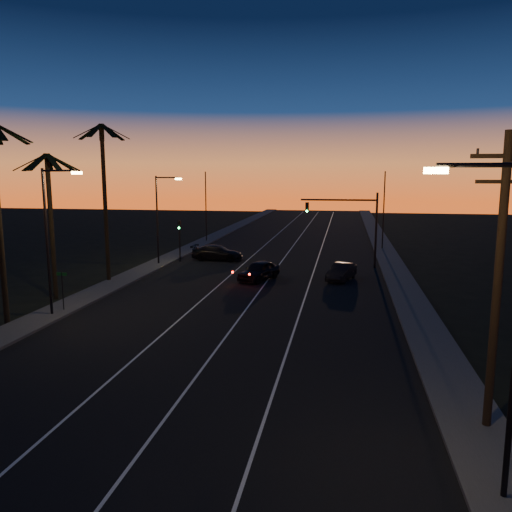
% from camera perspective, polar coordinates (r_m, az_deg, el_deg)
% --- Properties ---
extents(road, '(20.00, 170.00, 0.01)m').
position_cam_1_polar(road, '(38.62, -0.00, -3.60)').
color(road, black).
rests_on(road, ground).
extents(sidewalk_left, '(2.40, 170.00, 0.16)m').
position_cam_1_polar(sidewalk_left, '(42.00, -15.24, -2.78)').
color(sidewalk_left, '#353532').
rests_on(sidewalk_left, ground).
extents(sidewalk_right, '(2.40, 170.00, 0.16)m').
position_cam_1_polar(sidewalk_right, '(38.31, 16.76, -3.99)').
color(sidewalk_right, '#353532').
rests_on(sidewalk_right, ground).
extents(lane_stripe_left, '(0.12, 160.00, 0.01)m').
position_cam_1_polar(lane_stripe_left, '(39.25, -4.33, -3.40)').
color(lane_stripe_left, silver).
rests_on(lane_stripe_left, road).
extents(lane_stripe_mid, '(0.12, 160.00, 0.01)m').
position_cam_1_polar(lane_stripe_mid, '(38.54, 0.73, -3.61)').
color(lane_stripe_mid, silver).
rests_on(lane_stripe_mid, road).
extents(lane_stripe_right, '(0.12, 160.00, 0.01)m').
position_cam_1_polar(lane_stripe_right, '(38.14, 5.93, -3.80)').
color(lane_stripe_right, silver).
rests_on(lane_stripe_right, road).
extents(palm_mid, '(4.25, 4.16, 10.03)m').
position_cam_1_polar(palm_mid, '(36.92, -22.46, 4.91)').
color(palm_mid, black).
rests_on(palm_mid, ground).
extents(palm_far, '(4.25, 4.16, 12.53)m').
position_cam_1_polar(palm_far, '(41.58, -16.94, 7.50)').
color(palm_far, black).
rests_on(palm_far, ground).
extents(streetlight_left_near, '(2.55, 0.26, 9.00)m').
position_cam_1_polar(streetlight_left_near, '(32.30, -22.40, 2.73)').
color(streetlight_left_near, black).
rests_on(streetlight_left_near, ground).
extents(streetlight_left_far, '(2.55, 0.26, 8.50)m').
position_cam_1_polar(streetlight_left_far, '(48.40, -10.90, 4.90)').
color(streetlight_left_far, black).
rests_on(streetlight_left_far, ground).
extents(streetlight_right_near, '(2.55, 0.26, 9.00)m').
position_cam_1_polar(streetlight_right_near, '(14.08, 26.77, -5.28)').
color(streetlight_right_near, black).
rests_on(streetlight_right_near, ground).
extents(street_sign, '(0.70, 0.06, 2.60)m').
position_cam_1_polar(street_sign, '(33.76, -21.25, -3.26)').
color(street_sign, black).
rests_on(street_sign, ground).
extents(utility_pole, '(2.20, 0.28, 10.00)m').
position_cam_1_polar(utility_pole, '(18.08, 25.94, -2.19)').
color(utility_pole, black).
rests_on(utility_pole, ground).
extents(signal_mast, '(7.10, 0.41, 7.00)m').
position_cam_1_polar(signal_mast, '(47.22, 10.75, 4.46)').
color(signal_mast, black).
rests_on(signal_mast, ground).
extents(signal_post, '(0.28, 0.37, 4.20)m').
position_cam_1_polar(signal_post, '(50.06, -8.74, 2.61)').
color(signal_post, black).
rests_on(signal_post, ground).
extents(far_pole_left, '(0.14, 0.14, 9.00)m').
position_cam_1_polar(far_pole_left, '(64.65, -5.75, 5.59)').
color(far_pole_left, black).
rests_on(far_pole_left, ground).
extents(far_pole_right, '(0.14, 0.14, 9.00)m').
position_cam_1_polar(far_pole_right, '(59.37, 14.38, 5.02)').
color(far_pole_right, black).
rests_on(far_pole_right, ground).
extents(lead_car, '(3.49, 5.40, 1.57)m').
position_cam_1_polar(lead_car, '(41.14, 0.34, -1.68)').
color(lead_car, black).
rests_on(lead_car, road).
extents(right_car, '(2.60, 4.40, 1.37)m').
position_cam_1_polar(right_car, '(41.72, 9.74, -1.80)').
color(right_car, black).
rests_on(right_car, road).
extents(cross_car, '(5.28, 2.27, 1.52)m').
position_cam_1_polar(cross_car, '(50.81, -4.44, 0.37)').
color(cross_car, black).
rests_on(cross_car, road).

